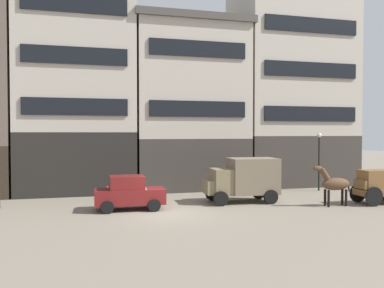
# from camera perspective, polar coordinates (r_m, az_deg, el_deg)

# --- Properties ---
(ground_plane) EXTENTS (120.00, 120.00, 0.00)m
(ground_plane) POSITION_cam_1_polar(r_m,az_deg,el_deg) (20.52, -3.61, -10.00)
(ground_plane) COLOR slate
(building_center_left) EXTENTS (8.28, 6.88, 14.42)m
(building_center_left) POSITION_cam_1_polar(r_m,az_deg,el_deg) (29.65, -16.20, 7.60)
(building_center_left) COLOR black
(building_center_left) RESTS_ON ground_plane
(building_center_right) EXTENTS (8.61, 6.88, 12.46)m
(building_center_right) POSITION_cam_1_polar(r_m,az_deg,el_deg) (30.41, -0.68, 5.65)
(building_center_right) COLOR #38332D
(building_center_right) RESTS_ON ground_plane
(building_far_right) EXTENTS (9.44, 6.88, 17.51)m
(building_far_right) POSITION_cam_1_polar(r_m,az_deg,el_deg) (33.79, 13.97, 9.51)
(building_far_right) COLOR #38332D
(building_far_right) RESTS_ON ground_plane
(cargo_wagon) EXTENTS (2.93, 1.55, 1.98)m
(cargo_wagon) POSITION_cam_1_polar(r_m,az_deg,el_deg) (25.50, 25.33, -5.26)
(cargo_wagon) COLOR brown
(cargo_wagon) RESTS_ON ground_plane
(draft_horse) EXTENTS (2.35, 0.63, 2.30)m
(draft_horse) POSITION_cam_1_polar(r_m,az_deg,el_deg) (23.72, 19.82, -5.40)
(draft_horse) COLOR #513823
(draft_horse) RESTS_ON ground_plane
(delivery_truck_near) EXTENTS (4.42, 2.28, 2.62)m
(delivery_truck_near) POSITION_cam_1_polar(r_m,az_deg,el_deg) (23.75, 7.44, -4.94)
(delivery_truck_near) COLOR #7A6B4C
(delivery_truck_near) RESTS_ON ground_plane
(sedan_dark) EXTENTS (3.73, 1.92, 1.83)m
(sedan_dark) POSITION_cam_1_polar(r_m,az_deg,el_deg) (21.59, -9.04, -6.97)
(sedan_dark) COLOR maroon
(sedan_dark) RESTS_ON ground_plane
(streetlamp_curbside) EXTENTS (0.32, 0.32, 4.12)m
(streetlamp_curbside) POSITION_cam_1_polar(r_m,az_deg,el_deg) (29.59, 17.87, -1.28)
(streetlamp_curbside) COLOR black
(streetlamp_curbside) RESTS_ON ground_plane
(fire_hydrant_curbside) EXTENTS (0.24, 0.24, 0.83)m
(fire_hydrant_curbside) POSITION_cam_1_polar(r_m,az_deg,el_deg) (25.20, -12.18, -6.87)
(fire_hydrant_curbside) COLOR maroon
(fire_hydrant_curbside) RESTS_ON ground_plane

